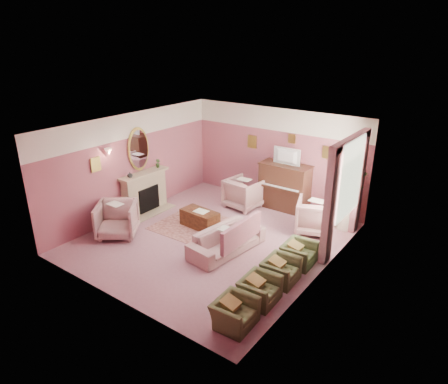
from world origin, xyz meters
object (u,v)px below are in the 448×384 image
Objects in this scene: floral_armchair_right at (316,214)px; side_table at (346,215)px; piano at (284,187)px; floral_armchair_front at (117,218)px; olive_chair_d at (299,250)px; olive_chair_b at (260,286)px; coffee_table at (200,219)px; sofa at (227,236)px; olive_chair_a at (235,309)px; television at (285,155)px; olive_chair_c at (281,267)px; floral_armchair_left at (244,192)px.

floral_armchair_right is 1.37× the size of side_table.
piano is 1.46× the size of floral_armchair_right.
piano is 2.00× the size of side_table.
piano reaches higher than floral_armchair_front.
olive_chair_b is at bearing -90.00° from olive_chair_d.
coffee_table is 1.43× the size of side_table.
coffee_table is at bearing -116.72° from piano.
olive_chair_d is (1.59, 0.48, -0.07)m from sofa.
olive_chair_a is (0.35, -4.09, -0.16)m from floral_armchair_right.
television is 3.89m from olive_chair_c.
olive_chair_b is (0.00, 0.82, 0.00)m from olive_chair_a.
sofa is 1.97m from olive_chair_b.
floral_armchair_right reaches higher than olive_chair_c.
piano is at bearing 124.39° from olive_chair_d.
piano reaches higher than olive_chair_b.
olive_chair_d is (0.35, -1.63, -0.16)m from floral_armchair_right.
piano reaches higher than olive_chair_a.
floral_armchair_front is at bearing -159.64° from sofa.
television is 0.83× the size of floral_armchair_right.
television is 1.07× the size of olive_chair_d.
sofa is at bearing 128.76° from olive_chair_a.
coffee_table is 3.78m from side_table.
sofa is 2.59m from floral_armchair_left.
floral_armchair_front is at bearing -115.07° from floral_armchair_left.
olive_chair_d is at bearing -55.06° from television.
floral_armchair_left is at bearing -171.38° from side_table.
side_table is (1.89, -0.13, -1.25)m from television.
side_table is at bearing 85.36° from olive_chair_d.
floral_armchair_front reaches higher than side_table.
floral_armchair_left is at bearing 127.28° from olive_chair_b.
floral_armchair_front is at bearing -171.38° from olive_chair_c.
piano is at bearing 57.32° from floral_armchair_front.
olive_chair_a is 1.00× the size of olive_chair_c.
olive_chair_d is at bearing -94.64° from side_table.
floral_armchair_right is (2.54, 1.51, 0.26)m from coffee_table.
floral_armchair_right is (2.33, -0.25, 0.00)m from floral_armchair_left.
coffee_table is 1.04× the size of floral_armchair_right.
television is 3.16m from sofa.
coffee_table is 1.34× the size of olive_chair_d.
sofa is 2.61× the size of olive_chair_a.
floral_armchair_left is 1.29× the size of olive_chair_d.
olive_chair_c is 0.82m from olive_chair_d.
television reaches higher than side_table.
olive_chair_a is at bearing -13.26° from floral_armchair_front.
olive_chair_c is at bearing -12.08° from sofa.
olive_chair_b is at bearing -92.71° from side_table.
sofa is at bearing -163.21° from olive_chair_d.
floral_armchair_right is 1.29× the size of olive_chair_c.
television reaches higher than piano.
piano is 4.70m from floral_armchair_front.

